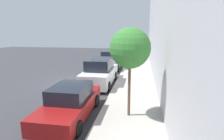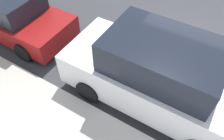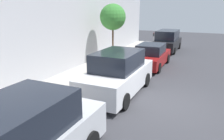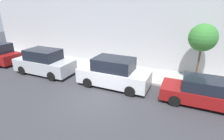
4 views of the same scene
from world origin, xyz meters
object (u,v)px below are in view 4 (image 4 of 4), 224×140
(parked_suv_fourth, at_px, (44,62))
(parked_sedan_second, at_px, (203,92))
(parked_suv_third, at_px, (114,73))
(street_tree, at_px, (203,38))

(parked_suv_fourth, bearing_deg, parked_sedan_second, -89.64)
(parked_sedan_second, xyz_separation_m, parked_suv_third, (0.10, 5.43, 0.21))
(parked_suv_third, relative_size, parked_suv_fourth, 1.00)
(parked_suv_third, bearing_deg, parked_suv_fourth, 91.70)
(parked_sedan_second, bearing_deg, street_tree, 7.46)
(parked_suv_third, height_order, street_tree, street_tree)
(parked_suv_fourth, height_order, street_tree, street_tree)
(parked_suv_third, distance_m, parked_suv_fourth, 5.94)
(street_tree, bearing_deg, parked_sedan_second, -172.54)
(street_tree, bearing_deg, parked_suv_third, 116.96)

